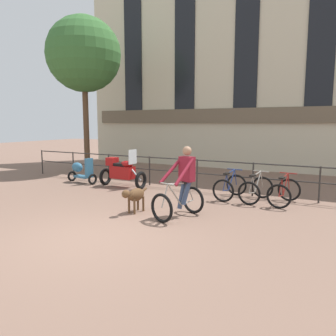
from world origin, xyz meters
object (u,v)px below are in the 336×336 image
at_px(cyclist_with_bike, 182,186).
at_px(parked_scooter, 81,171).
at_px(parked_bicycle_near_lamp, 230,187).
at_px(parked_bicycle_mid_left, 256,189).
at_px(dog, 134,195).
at_px(parked_bicycle_mid_right, 284,192).
at_px(parked_motorcycle, 122,171).

distance_m(cyclist_with_bike, parked_scooter, 5.79).
height_order(cyclist_with_bike, parked_bicycle_near_lamp, cyclist_with_bike).
xyz_separation_m(parked_bicycle_near_lamp, parked_bicycle_mid_left, (0.77, 0.00, 0.00)).
height_order(dog, parked_bicycle_mid_left, parked_bicycle_mid_left).
bearing_deg(parked_bicycle_mid_right, parked_bicycle_mid_left, 5.54).
bearing_deg(parked_scooter, parked_motorcycle, -80.09).
height_order(parked_bicycle_mid_left, parked_bicycle_mid_right, same).
xyz_separation_m(dog, parked_bicycle_mid_right, (3.17, 2.67, -0.09)).
distance_m(parked_bicycle_near_lamp, parked_bicycle_mid_right, 1.55).
xyz_separation_m(dog, parked_bicycle_near_lamp, (1.62, 2.67, -0.09)).
height_order(parked_motorcycle, parked_scooter, parked_motorcycle).
height_order(parked_motorcycle, parked_bicycle_mid_right, parked_motorcycle).
bearing_deg(parked_bicycle_mid_right, parked_motorcycle, 6.84).
bearing_deg(parked_motorcycle, dog, -137.38).
height_order(cyclist_with_bike, parked_bicycle_mid_right, cyclist_with_bike).
relative_size(dog, parked_bicycle_mid_right, 0.82).
relative_size(parked_motorcycle, parked_bicycle_mid_right, 1.44).
bearing_deg(parked_motorcycle, parked_scooter, 92.75).
relative_size(parked_bicycle_near_lamp, parked_bicycle_mid_right, 0.99).
distance_m(dog, parked_motorcycle, 3.41).
bearing_deg(parked_bicycle_near_lamp, parked_scooter, 5.68).
relative_size(cyclist_with_bike, parked_scooter, 1.28).
xyz_separation_m(cyclist_with_bike, parked_bicycle_mid_left, (1.19, 2.40, -0.41)).
distance_m(parked_bicycle_near_lamp, parked_scooter, 5.76).
relative_size(cyclist_with_bike, parked_bicycle_near_lamp, 1.48).
bearing_deg(parked_bicycle_mid_right, dog, 45.63).
relative_size(parked_bicycle_mid_left, parked_bicycle_mid_right, 1.01).
xyz_separation_m(dog, parked_scooter, (-4.14, 2.48, 0.01)).
bearing_deg(cyclist_with_bike, parked_motorcycle, 162.43).
bearing_deg(dog, cyclist_with_bike, 18.17).
bearing_deg(parked_bicycle_mid_right, parked_bicycle_near_lamp, 5.54).
bearing_deg(dog, parked_bicycle_mid_left, 53.90).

